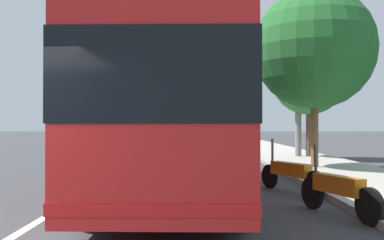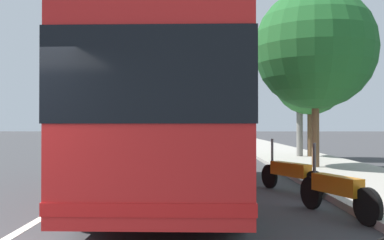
# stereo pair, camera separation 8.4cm
# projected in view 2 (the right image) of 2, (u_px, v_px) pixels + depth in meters

# --- Properties ---
(sidewalk_curb) EXTENTS (110.00, 3.60, 0.14)m
(sidewalk_curb) POSITION_uv_depth(u_px,v_px,m) (340.00, 173.00, 14.29)
(sidewalk_curb) COLOR #9E998E
(sidewalk_curb) RESTS_ON ground
(lane_divider_line) EXTENTS (110.00, 0.16, 0.01)m
(lane_divider_line) POSITION_uv_depth(u_px,v_px,m) (116.00, 174.00, 14.40)
(lane_divider_line) COLOR silver
(lane_divider_line) RESTS_ON ground
(coach_bus) EXTENTS (10.20, 2.69, 3.27)m
(coach_bus) POSITION_uv_depth(u_px,v_px,m) (176.00, 114.00, 10.26)
(coach_bus) COLOR red
(coach_bus) RESTS_ON ground
(motorcycle_by_tree) EXTENTS (2.03, 0.82, 1.25)m
(motorcycle_by_tree) POSITION_uv_depth(u_px,v_px,m) (336.00, 190.00, 7.77)
(motorcycle_by_tree) COLOR black
(motorcycle_by_tree) RESTS_ON ground
(motorcycle_nearest_curb) EXTENTS (2.10, 1.07, 1.25)m
(motorcycle_nearest_curb) POSITION_uv_depth(u_px,v_px,m) (290.00, 173.00, 10.52)
(motorcycle_nearest_curb) COLOR black
(motorcycle_nearest_curb) RESTS_ON ground
(car_far_distant) EXTENTS (4.55, 1.83, 1.56)m
(car_far_distant) POSITION_uv_depth(u_px,v_px,m) (184.00, 139.00, 27.62)
(car_far_distant) COLOR gray
(car_far_distant) RESTS_ON ground
(car_ahead_same_lane) EXTENTS (4.75, 2.12, 1.51)m
(car_ahead_same_lane) POSITION_uv_depth(u_px,v_px,m) (153.00, 133.00, 49.30)
(car_ahead_same_lane) COLOR gray
(car_ahead_same_lane) RESTS_ON ground
(car_behind_bus) EXTENTS (4.60, 1.98, 1.51)m
(car_behind_bus) POSITION_uv_depth(u_px,v_px,m) (200.00, 133.00, 50.47)
(car_behind_bus) COLOR black
(car_behind_bus) RESTS_ON ground
(roadside_tree_mid_block) EXTENTS (4.22, 4.22, 6.37)m
(roadside_tree_mid_block) POSITION_uv_depth(u_px,v_px,m) (315.00, 49.00, 15.55)
(roadside_tree_mid_block) COLOR brown
(roadside_tree_mid_block) RESTS_ON ground
(roadside_tree_far_block) EXTENTS (3.42, 3.42, 5.49)m
(roadside_tree_far_block) POSITION_uv_depth(u_px,v_px,m) (310.00, 78.00, 20.81)
(roadside_tree_far_block) COLOR brown
(roadside_tree_far_block) RESTS_ON ground
(utility_pole) EXTENTS (0.29, 0.29, 7.82)m
(utility_pole) POSITION_uv_depth(u_px,v_px,m) (299.00, 75.00, 20.92)
(utility_pole) COLOR slate
(utility_pole) RESTS_ON ground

